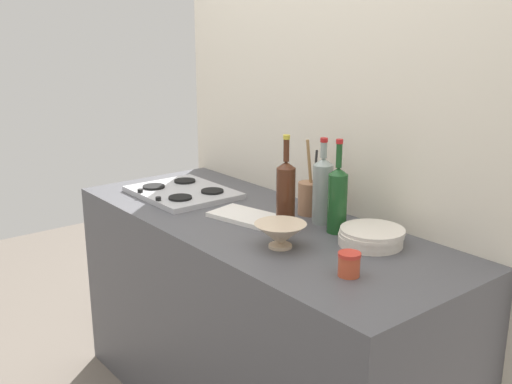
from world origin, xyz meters
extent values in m
cube|color=#4C4C51|center=(0.00, 0.00, 0.45)|extent=(1.80, 0.70, 0.90)
cube|color=beige|center=(0.00, 0.38, 1.26)|extent=(1.90, 0.06, 2.51)
cube|color=#B2B2B7|center=(-0.51, -0.03, 0.91)|extent=(0.47, 0.38, 0.02)
cylinder|color=black|center=(-0.62, -0.11, 0.93)|extent=(0.10, 0.10, 0.01)
cylinder|color=black|center=(-0.39, -0.11, 0.93)|extent=(0.10, 0.10, 0.01)
cylinder|color=black|center=(-0.62, 0.06, 0.93)|extent=(0.10, 0.10, 0.01)
cylinder|color=black|center=(-0.39, 0.06, 0.93)|extent=(0.10, 0.10, 0.01)
cylinder|color=black|center=(-0.59, -0.20, 0.93)|extent=(0.02, 0.02, 0.02)
cylinder|color=black|center=(-0.42, -0.20, 0.93)|extent=(0.02, 0.02, 0.02)
cylinder|color=silver|center=(0.46, 0.15, 0.91)|extent=(0.23, 0.23, 0.01)
cylinder|color=silver|center=(0.46, 0.15, 0.92)|extent=(0.23, 0.23, 0.01)
cylinder|color=silver|center=(0.46, 0.15, 0.93)|extent=(0.23, 0.23, 0.01)
cylinder|color=silver|center=(0.47, 0.15, 0.94)|extent=(0.23, 0.23, 0.01)
cylinder|color=silver|center=(0.47, 0.15, 0.96)|extent=(0.23, 0.23, 0.01)
cylinder|color=#19471E|center=(0.29, 0.15, 1.01)|extent=(0.07, 0.07, 0.22)
cone|color=#19471E|center=(0.29, 0.15, 1.14)|extent=(0.07, 0.07, 0.03)
cylinder|color=#19471E|center=(0.29, 0.15, 1.19)|extent=(0.02, 0.02, 0.09)
cylinder|color=#B21E1E|center=(0.29, 0.15, 1.25)|extent=(0.03, 0.03, 0.02)
cylinder|color=gray|center=(0.18, 0.19, 1.02)|extent=(0.08, 0.08, 0.23)
cone|color=gray|center=(0.18, 0.19, 1.15)|extent=(0.08, 0.08, 0.03)
cylinder|color=gray|center=(0.18, 0.19, 1.19)|extent=(0.03, 0.03, 0.06)
cylinder|color=#B21E1E|center=(0.18, 0.19, 1.23)|extent=(0.03, 0.03, 0.02)
cylinder|color=#472314|center=(0.13, 0.04, 1.02)|extent=(0.07, 0.07, 0.24)
cone|color=#472314|center=(0.13, 0.04, 1.15)|extent=(0.07, 0.07, 0.03)
cylinder|color=#472314|center=(0.13, 0.04, 1.20)|extent=(0.02, 0.02, 0.08)
cylinder|color=gold|center=(0.13, 0.04, 1.25)|extent=(0.03, 0.03, 0.02)
cylinder|color=beige|center=(0.28, -0.12, 0.91)|extent=(0.08, 0.08, 0.01)
cone|color=beige|center=(0.28, -0.12, 0.95)|extent=(0.18, 0.18, 0.08)
cylinder|color=#996B4C|center=(0.06, 0.23, 0.97)|extent=(0.09, 0.09, 0.13)
cylinder|color=#262626|center=(0.08, 0.25, 1.06)|extent=(0.01, 0.03, 0.21)
cylinder|color=#997247|center=(0.07, 0.23, 1.08)|extent=(0.02, 0.04, 0.26)
cylinder|color=#C64C2D|center=(0.60, -0.11, 0.93)|extent=(0.07, 0.07, 0.06)
cylinder|color=red|center=(0.60, -0.11, 0.97)|extent=(0.07, 0.07, 0.01)
cube|color=silver|center=(-0.05, -0.01, 0.91)|extent=(0.32, 0.23, 0.02)
camera|label=1|loc=(1.77, -1.41, 1.66)|focal=41.93mm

